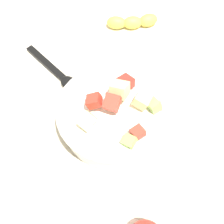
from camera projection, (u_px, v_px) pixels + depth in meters
ground_plane at (114, 123)px, 0.68m from camera, size 2.40×2.40×0.00m
placemat at (114, 122)px, 0.68m from camera, size 0.40×0.35×0.01m
salad_bowl at (112, 114)px, 0.64m from camera, size 0.24×0.24×0.12m
serving_spoon at (60, 75)px, 0.74m from camera, size 0.20×0.09×0.01m
banana_whole at (132, 22)px, 0.83m from camera, size 0.14×0.11×0.04m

